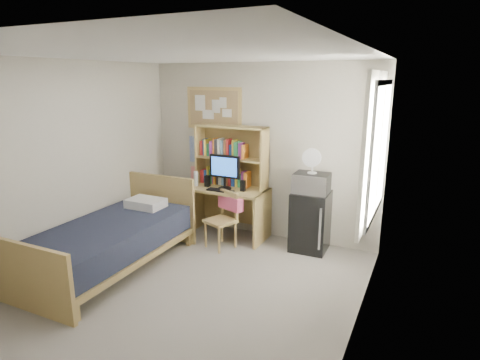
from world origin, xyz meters
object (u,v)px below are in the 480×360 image
at_px(mini_fridge, 310,221).
at_px(speaker_right, 243,186).
at_px(desk, 227,212).
at_px(desk_fan, 313,162).
at_px(bed, 110,247).
at_px(desk_chair, 220,221).
at_px(speaker_left, 207,181).
at_px(microwave, 312,183).
at_px(monitor, 225,172).
at_px(bulletin_board, 214,108).

distance_m(mini_fridge, speaker_right, 1.09).
xyz_separation_m(desk, desk_fan, (1.29, 0.04, 0.89)).
xyz_separation_m(desk, mini_fridge, (1.29, 0.06, 0.04)).
bearing_deg(bed, desk, 62.78).
relative_size(desk_chair, bed, 0.37).
bearing_deg(bed, speaker_right, 53.95).
relative_size(desk, desk_chair, 1.51).
height_order(speaker_left, speaker_right, speaker_left).
height_order(speaker_right, microwave, microwave).
height_order(monitor, desk_fan, desk_fan).
relative_size(bulletin_board, speaker_left, 5.52).
bearing_deg(bulletin_board, desk, -39.95).
distance_m(bed, monitor, 1.91).
height_order(desk, bed, desk).
distance_m(speaker_right, microwave, 1.01).
xyz_separation_m(bulletin_board, desk_chair, (0.49, -0.75, -1.51)).
xyz_separation_m(speaker_right, microwave, (0.99, 0.10, 0.13)).
bearing_deg(monitor, speaker_right, 0.00).
bearing_deg(microwave, speaker_right, -175.72).
distance_m(desk_chair, bed, 1.52).
distance_m(desk_chair, mini_fridge, 1.27).
xyz_separation_m(mini_fridge, bed, (-2.12, -1.69, -0.12)).
xyz_separation_m(monitor, speaker_right, (0.30, -0.00, -0.17)).
bearing_deg(monitor, speaker_left, -180.00).
bearing_deg(monitor, mini_fridge, 5.87).
bearing_deg(speaker_left, monitor, 0.00).
bearing_deg(speaker_left, speaker_right, 0.00).
bearing_deg(mini_fridge, monitor, -176.34).
bearing_deg(bulletin_board, mini_fridge, -8.62).
height_order(desk, speaker_right, speaker_right).
distance_m(bulletin_board, speaker_left, 1.13).
bearing_deg(microwave, desk_fan, 0.00).
relative_size(bulletin_board, speaker_right, 5.82).
distance_m(bulletin_board, microwave, 1.93).
height_order(desk_chair, microwave, microwave).
bearing_deg(speaker_left, desk, 11.31).
distance_m(mini_fridge, desk_fan, 0.85).
xyz_separation_m(microwave, desk_fan, (0.00, 0.00, 0.29)).
xyz_separation_m(mini_fridge, monitor, (-1.29, -0.12, 0.60)).
bearing_deg(monitor, bed, -117.11).
bearing_deg(desk_chair, monitor, 129.69).
relative_size(desk_chair, desk_fan, 2.60).
distance_m(monitor, speaker_left, 0.34).
bearing_deg(speaker_left, desk_fan, 4.05).
distance_m(desk_chair, desk_fan, 1.53).
distance_m(bulletin_board, mini_fridge, 2.25).
xyz_separation_m(desk, monitor, (-0.00, -0.06, 0.64)).
xyz_separation_m(desk_chair, speaker_left, (-0.42, 0.38, 0.44)).
xyz_separation_m(bulletin_board, speaker_left, (0.07, -0.37, -1.07)).
distance_m(desk, desk_chair, 0.45).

